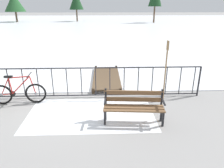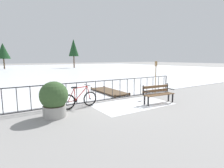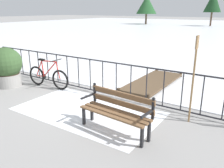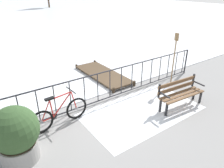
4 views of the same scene
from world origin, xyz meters
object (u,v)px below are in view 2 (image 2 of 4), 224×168
(park_bench, at_px, (158,93))
(planter_with_shrub, at_px, (54,99))
(bicycle_near_railing, at_px, (79,99))
(oar_upright, at_px, (156,76))

(park_bench, relative_size, planter_with_shrub, 1.24)
(bicycle_near_railing, distance_m, oar_upright, 4.74)
(oar_upright, bearing_deg, planter_with_shrub, -173.18)
(bicycle_near_railing, height_order, oar_upright, oar_upright)
(bicycle_near_railing, xyz_separation_m, planter_with_shrub, (-1.23, -0.66, 0.31))
(bicycle_near_railing, bearing_deg, planter_with_shrub, -151.94)
(planter_with_shrub, relative_size, oar_upright, 0.67)
(planter_with_shrub, distance_m, oar_upright, 5.97)
(bicycle_near_railing, distance_m, park_bench, 3.72)
(park_bench, height_order, oar_upright, oar_upright)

